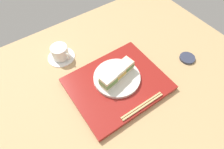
# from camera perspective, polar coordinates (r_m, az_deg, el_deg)

# --- Properties ---
(ground_plane) EXTENTS (1.40, 1.00, 0.03)m
(ground_plane) POSITION_cam_1_polar(r_m,az_deg,el_deg) (0.91, -1.06, -2.25)
(ground_plane) COLOR tan
(serving_tray) EXTENTS (0.42, 0.34, 0.02)m
(serving_tray) POSITION_cam_1_polar(r_m,az_deg,el_deg) (0.88, 1.64, -2.83)
(serving_tray) COLOR maroon
(serving_tray) RESTS_ON ground_plane
(sandwich_plate) EXTENTS (0.21, 0.21, 0.01)m
(sandwich_plate) POSITION_cam_1_polar(r_m,az_deg,el_deg) (0.87, 1.44, -0.91)
(sandwich_plate) COLOR silver
(sandwich_plate) RESTS_ON serving_tray
(sandwich_near) EXTENTS (0.07, 0.06, 0.06)m
(sandwich_near) POSITION_cam_1_polar(r_m,az_deg,el_deg) (0.82, -1.13, -1.89)
(sandwich_near) COLOR #EFE5C1
(sandwich_near) RESTS_ON sandwich_plate
(sandwich_middle) EXTENTS (0.07, 0.06, 0.05)m
(sandwich_middle) POSITION_cam_1_polar(r_m,az_deg,el_deg) (0.85, 1.49, 0.45)
(sandwich_middle) COLOR #EFE5C1
(sandwich_middle) RESTS_ON sandwich_plate
(sandwich_far) EXTENTS (0.07, 0.06, 0.05)m
(sandwich_far) POSITION_cam_1_polar(r_m,az_deg,el_deg) (0.87, 3.95, 2.58)
(sandwich_far) COLOR beige
(sandwich_far) RESTS_ON sandwich_plate
(chopsticks_pair) EXTENTS (0.21, 0.02, 0.01)m
(chopsticks_pair) POSITION_cam_1_polar(r_m,az_deg,el_deg) (0.81, 8.90, -9.11)
(chopsticks_pair) COLOR tan
(chopsticks_pair) RESTS_ON serving_tray
(coffee_cup) EXTENTS (0.14, 0.14, 0.07)m
(coffee_cup) POSITION_cam_1_polar(r_m,az_deg,el_deg) (1.00, -14.96, 6.14)
(coffee_cup) COLOR white
(coffee_cup) RESTS_ON ground_plane
(small_sauce_dish) EXTENTS (0.08, 0.08, 0.01)m
(small_sauce_dish) POSITION_cam_1_polar(r_m,az_deg,el_deg) (1.05, 21.26, 4.53)
(small_sauce_dish) COLOR #33384C
(small_sauce_dish) RESTS_ON ground_plane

